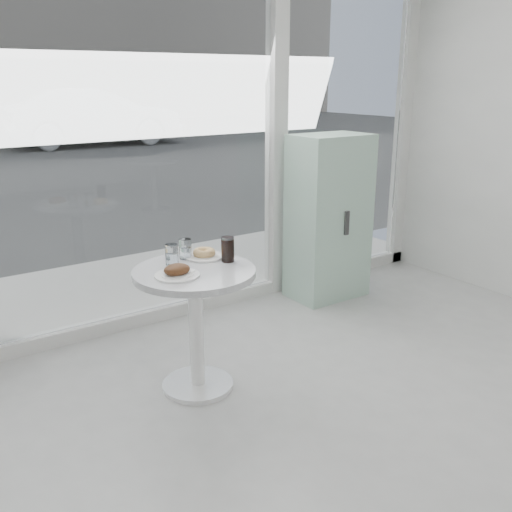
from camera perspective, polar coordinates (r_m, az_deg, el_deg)
storefront at (r=4.40m, az=-6.93°, el=15.66°), size 5.00×0.14×3.00m
main_table at (r=3.41m, az=-6.09°, el=-4.83°), size 0.72×0.72×0.77m
patio_deck at (r=5.40m, az=-10.95°, el=-2.50°), size 5.60×1.60×0.05m
mint_cabinet at (r=4.90m, az=7.26°, el=3.82°), size 0.64×0.45×1.40m
car_silver at (r=17.06m, az=-15.95°, el=13.21°), size 4.83×1.93×1.56m
plate_fritter at (r=3.23m, az=-7.86°, el=-1.54°), size 0.25×0.25×0.07m
plate_donut at (r=3.54m, az=-5.21°, el=0.18°), size 0.24×0.24×0.06m
water_tumbler_a at (r=3.42m, az=-8.42°, el=0.04°), size 0.08×0.08×0.12m
water_tumbler_b at (r=3.52m, az=-7.09°, el=0.60°), size 0.08×0.08×0.12m
cola_glass at (r=3.44m, az=-2.85°, el=0.63°), size 0.08×0.08×0.15m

